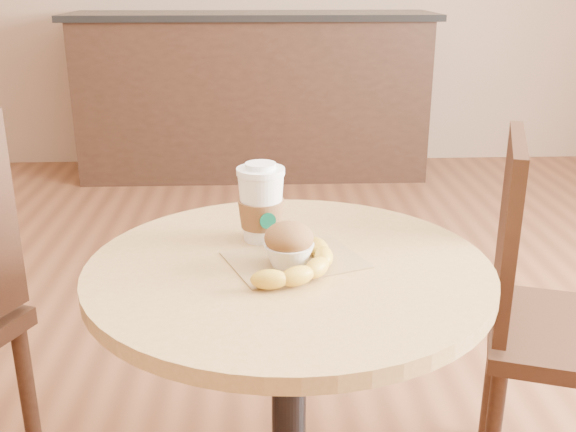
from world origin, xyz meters
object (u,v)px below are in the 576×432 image
(chair_right, at_px, (551,313))
(muffin, at_px, (289,245))
(banana, at_px, (296,258))
(cafe_table, at_px, (289,354))
(coffee_cup, at_px, (261,206))

(chair_right, bearing_deg, muffin, 130.50)
(chair_right, relative_size, banana, 3.73)
(cafe_table, distance_m, muffin, 0.24)
(cafe_table, xyz_separation_m, banana, (0.01, -0.02, 0.22))
(cafe_table, relative_size, coffee_cup, 4.74)
(cafe_table, relative_size, chair_right, 0.83)
(cafe_table, distance_m, chair_right, 0.68)
(muffin, bearing_deg, cafe_table, 87.21)
(coffee_cup, bearing_deg, muffin, -86.02)
(chair_right, xyz_separation_m, coffee_cup, (-0.68, -0.11, 0.32))
(coffee_cup, relative_size, muffin, 1.72)
(cafe_table, relative_size, muffin, 8.16)
(cafe_table, bearing_deg, chair_right, 20.63)
(chair_right, height_order, coffee_cup, chair_right)
(coffee_cup, xyz_separation_m, banana, (0.06, -0.15, -0.05))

